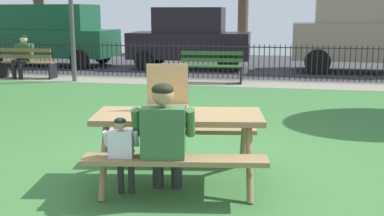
{
  "coord_description": "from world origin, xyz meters",
  "views": [
    {
      "loc": [
        1.11,
        -5.31,
        1.85
      ],
      "look_at": [
        0.13,
        -0.04,
        0.75
      ],
      "focal_mm": 44.09,
      "sensor_mm": 36.0,
      "label": 1
    }
  ],
  "objects_px": {
    "park_bench_center": "(212,67)",
    "parked_car_far_left": "(49,34)",
    "park_bench_left": "(27,63)",
    "child_at_table": "(122,150)",
    "picnic_table_foreground": "(179,129)",
    "pizza_box_open": "(167,103)",
    "person_on_park_bench": "(23,55)",
    "parked_car_center": "(373,30)",
    "parked_car_left": "(190,38)",
    "adult_at_table": "(164,136)"
  },
  "relations": [
    {
      "from": "child_at_table",
      "to": "person_on_park_bench",
      "type": "distance_m",
      "value": 9.73
    },
    {
      "from": "pizza_box_open",
      "to": "park_bench_left",
      "type": "relative_size",
      "value": 0.36
    },
    {
      "from": "parked_car_far_left",
      "to": "person_on_park_bench",
      "type": "bearing_deg",
      "value": -75.92
    },
    {
      "from": "park_bench_left",
      "to": "park_bench_center",
      "type": "height_order",
      "value": "same"
    },
    {
      "from": "child_at_table",
      "to": "park_bench_left",
      "type": "xyz_separation_m",
      "value": [
        -5.5,
        7.92,
        -0.1
      ]
    },
    {
      "from": "park_bench_left",
      "to": "parked_car_far_left",
      "type": "xyz_separation_m",
      "value": [
        -0.89,
        3.1,
        0.68
      ]
    },
    {
      "from": "park_bench_center",
      "to": "pizza_box_open",
      "type": "bearing_deg",
      "value": -85.76
    },
    {
      "from": "park_bench_left",
      "to": "parked_car_far_left",
      "type": "relative_size",
      "value": 0.34
    },
    {
      "from": "child_at_table",
      "to": "picnic_table_foreground",
      "type": "bearing_deg",
      "value": 53.76
    },
    {
      "from": "picnic_table_foreground",
      "to": "parked_car_left",
      "type": "height_order",
      "value": "parked_car_left"
    },
    {
      "from": "parked_car_far_left",
      "to": "parked_car_center",
      "type": "distance_m",
      "value": 10.64
    },
    {
      "from": "person_on_park_bench",
      "to": "parked_car_center",
      "type": "relative_size",
      "value": 0.25
    },
    {
      "from": "person_on_park_bench",
      "to": "picnic_table_foreground",
      "type": "bearing_deg",
      "value": -50.46
    },
    {
      "from": "park_bench_left",
      "to": "parked_car_left",
      "type": "distance_m",
      "value": 5.16
    },
    {
      "from": "parked_car_left",
      "to": "child_at_table",
      "type": "bearing_deg",
      "value": -82.65
    },
    {
      "from": "park_bench_left",
      "to": "person_on_park_bench",
      "type": "height_order",
      "value": "person_on_park_bench"
    },
    {
      "from": "child_at_table",
      "to": "parked_car_center",
      "type": "distance_m",
      "value": 11.83
    },
    {
      "from": "pizza_box_open",
      "to": "parked_car_far_left",
      "type": "xyz_separation_m",
      "value": [
        -6.69,
        10.37,
        0.23
      ]
    },
    {
      "from": "picnic_table_foreground",
      "to": "park_bench_center",
      "type": "bearing_deg",
      "value": 95.31
    },
    {
      "from": "park_bench_center",
      "to": "parked_car_far_left",
      "type": "relative_size",
      "value": 0.35
    },
    {
      "from": "child_at_table",
      "to": "parked_car_far_left",
      "type": "distance_m",
      "value": 12.75
    },
    {
      "from": "park_bench_left",
      "to": "adult_at_table",
      "type": "bearing_deg",
      "value": -53.0
    },
    {
      "from": "adult_at_table",
      "to": "person_on_park_bench",
      "type": "height_order",
      "value": "same"
    },
    {
      "from": "picnic_table_foreground",
      "to": "parked_car_far_left",
      "type": "xyz_separation_m",
      "value": [
        -6.83,
        10.41,
        0.5
      ]
    },
    {
      "from": "parked_car_center",
      "to": "park_bench_center",
      "type": "bearing_deg",
      "value": -145.4
    },
    {
      "from": "parked_car_left",
      "to": "parked_car_far_left",
      "type": "bearing_deg",
      "value": -180.0
    },
    {
      "from": "picnic_table_foreground",
      "to": "parked_car_left",
      "type": "relative_size",
      "value": 0.51
    },
    {
      "from": "parked_car_center",
      "to": "pizza_box_open",
      "type": "bearing_deg",
      "value": -110.85
    },
    {
      "from": "pizza_box_open",
      "to": "child_at_table",
      "type": "relative_size",
      "value": 0.67
    },
    {
      "from": "picnic_table_foreground",
      "to": "parked_car_center",
      "type": "distance_m",
      "value": 11.11
    },
    {
      "from": "person_on_park_bench",
      "to": "park_bench_center",
      "type": "bearing_deg",
      "value": -0.2
    },
    {
      "from": "pizza_box_open",
      "to": "person_on_park_bench",
      "type": "height_order",
      "value": "pizza_box_open"
    },
    {
      "from": "pizza_box_open",
      "to": "child_at_table",
      "type": "xyz_separation_m",
      "value": [
        -0.3,
        -0.65,
        -0.35
      ]
    },
    {
      "from": "picnic_table_foreground",
      "to": "child_at_table",
      "type": "xyz_separation_m",
      "value": [
        -0.44,
        -0.6,
        -0.08
      ]
    },
    {
      "from": "adult_at_table",
      "to": "park_bench_center",
      "type": "bearing_deg",
      "value": 94.69
    },
    {
      "from": "parked_car_far_left",
      "to": "parked_car_left",
      "type": "height_order",
      "value": "parked_car_far_left"
    },
    {
      "from": "adult_at_table",
      "to": "parked_car_far_left",
      "type": "height_order",
      "value": "parked_car_far_left"
    },
    {
      "from": "adult_at_table",
      "to": "parked_car_center",
      "type": "xyz_separation_m",
      "value": [
        3.84,
        10.93,
        0.65
      ]
    },
    {
      "from": "picnic_table_foreground",
      "to": "pizza_box_open",
      "type": "xyz_separation_m",
      "value": [
        -0.14,
        0.05,
        0.27
      ]
    },
    {
      "from": "pizza_box_open",
      "to": "park_bench_left",
      "type": "xyz_separation_m",
      "value": [
        -5.8,
        7.27,
        -0.45
      ]
    },
    {
      "from": "pizza_box_open",
      "to": "adult_at_table",
      "type": "height_order",
      "value": "pizza_box_open"
    },
    {
      "from": "child_at_table",
      "to": "person_on_park_bench",
      "type": "bearing_deg",
      "value": 125.29
    },
    {
      "from": "pizza_box_open",
      "to": "park_bench_center",
      "type": "xyz_separation_m",
      "value": [
        -0.54,
        7.27,
        -0.45
      ]
    },
    {
      "from": "picnic_table_foreground",
      "to": "parked_car_left",
      "type": "xyz_separation_m",
      "value": [
        -1.86,
        10.41,
        0.41
      ]
    },
    {
      "from": "park_bench_left",
      "to": "child_at_table",
      "type": "bearing_deg",
      "value": -55.22
    },
    {
      "from": "park_bench_left",
      "to": "parked_car_left",
      "type": "xyz_separation_m",
      "value": [
        4.08,
        3.1,
        0.59
      ]
    },
    {
      "from": "picnic_table_foreground",
      "to": "park_bench_left",
      "type": "distance_m",
      "value": 9.43
    },
    {
      "from": "picnic_table_foreground",
      "to": "person_on_park_bench",
      "type": "xyz_separation_m",
      "value": [
        -6.06,
        7.34,
        0.06
      ]
    },
    {
      "from": "park_bench_left",
      "to": "parked_car_left",
      "type": "bearing_deg",
      "value": 37.19
    },
    {
      "from": "pizza_box_open",
      "to": "parked_car_far_left",
      "type": "height_order",
      "value": "parked_car_far_left"
    }
  ]
}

